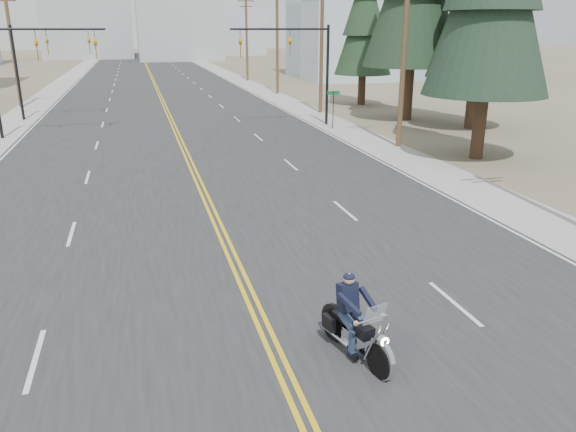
% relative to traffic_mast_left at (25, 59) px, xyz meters
% --- Properties ---
extents(road, '(20.00, 200.00, 0.01)m').
position_rel_traffic_mast_left_xyz_m(road, '(8.98, 38.00, -4.93)').
color(road, '#303033').
rests_on(road, ground).
extents(sidewalk_left, '(3.00, 200.00, 0.01)m').
position_rel_traffic_mast_left_xyz_m(sidewalk_left, '(-2.52, 38.00, -4.93)').
color(sidewalk_left, '#A5A5A0').
rests_on(sidewalk_left, ground).
extents(sidewalk_right, '(3.00, 200.00, 0.01)m').
position_rel_traffic_mast_left_xyz_m(sidewalk_right, '(20.48, 38.00, -4.93)').
color(sidewalk_right, '#A5A5A0').
rests_on(sidewalk_right, ground).
extents(traffic_mast_left, '(7.10, 0.26, 7.00)m').
position_rel_traffic_mast_left_xyz_m(traffic_mast_left, '(0.00, 0.00, 0.00)').
color(traffic_mast_left, black).
rests_on(traffic_mast_left, ground).
extents(traffic_mast_right, '(7.10, 0.26, 7.00)m').
position_rel_traffic_mast_left_xyz_m(traffic_mast_right, '(17.95, 0.00, 0.00)').
color(traffic_mast_right, black).
rests_on(traffic_mast_right, ground).
extents(traffic_mast_far, '(6.10, 0.26, 7.00)m').
position_rel_traffic_mast_left_xyz_m(traffic_mast_far, '(-0.33, 8.00, -0.06)').
color(traffic_mast_far, black).
rests_on(traffic_mast_far, ground).
extents(street_sign, '(0.90, 0.06, 2.62)m').
position_rel_traffic_mast_left_xyz_m(street_sign, '(19.78, -2.00, -3.13)').
color(street_sign, black).
rests_on(street_sign, ground).
extents(utility_pole_b, '(2.20, 0.30, 11.50)m').
position_rel_traffic_mast_left_xyz_m(utility_pole_b, '(21.48, -9.00, 1.05)').
color(utility_pole_b, brown).
rests_on(utility_pole_b, ground).
extents(utility_pole_c, '(2.20, 0.30, 11.00)m').
position_rel_traffic_mast_left_xyz_m(utility_pole_c, '(21.48, 6.00, 0.79)').
color(utility_pole_c, brown).
rests_on(utility_pole_c, ground).
extents(utility_pole_d, '(2.20, 0.30, 11.50)m').
position_rel_traffic_mast_left_xyz_m(utility_pole_d, '(21.48, 21.00, 1.05)').
color(utility_pole_d, brown).
rests_on(utility_pole_d, ground).
extents(utility_pole_e, '(2.20, 0.30, 11.00)m').
position_rel_traffic_mast_left_xyz_m(utility_pole_e, '(21.48, 38.00, 0.79)').
color(utility_pole_e, brown).
rests_on(utility_pole_e, ground).
extents(utility_pole_left, '(2.20, 0.30, 10.50)m').
position_rel_traffic_mast_left_xyz_m(utility_pole_left, '(-3.52, 16.00, 0.54)').
color(utility_pole_left, brown).
rests_on(utility_pole_left, ground).
extents(glass_building, '(24.00, 16.00, 20.00)m').
position_rel_traffic_mast_left_xyz_m(glass_building, '(40.98, 38.00, 5.06)').
color(glass_building, '#9EB5CC').
rests_on(glass_building, ground).
extents(haze_bldg_b, '(18.00, 14.00, 14.00)m').
position_rel_traffic_mast_left_xyz_m(haze_bldg_b, '(16.98, 93.00, 2.06)').
color(haze_bldg_b, '#ADB2B7').
rests_on(haze_bldg_b, ground).
extents(haze_bldg_c, '(16.00, 12.00, 18.00)m').
position_rel_traffic_mast_left_xyz_m(haze_bldg_c, '(48.98, 78.00, 4.06)').
color(haze_bldg_c, '#B7BCC6').
rests_on(haze_bldg_c, ground).
extents(haze_bldg_d, '(20.00, 15.00, 26.00)m').
position_rel_traffic_mast_left_xyz_m(haze_bldg_d, '(-3.02, 108.00, 8.06)').
color(haze_bldg_d, '#ADB2B7').
rests_on(haze_bldg_d, ground).
extents(haze_bldg_e, '(14.00, 14.00, 12.00)m').
position_rel_traffic_mast_left_xyz_m(haze_bldg_e, '(33.98, 118.00, 1.06)').
color(haze_bldg_e, '#B7BCC6').
rests_on(haze_bldg_e, ground).
extents(motorcyclist, '(1.55, 2.53, 1.84)m').
position_rel_traffic_mast_left_xyz_m(motorcyclist, '(10.61, -29.63, -4.02)').
color(motorcyclist, black).
rests_on(motorcyclist, ground).
extents(conifer_far, '(5.15, 5.15, 13.79)m').
position_rel_traffic_mast_left_xyz_m(conifer_far, '(26.75, 9.93, 2.98)').
color(conifer_far, '#382619').
rests_on(conifer_far, ground).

